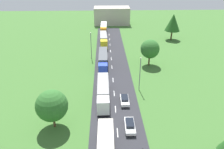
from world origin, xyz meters
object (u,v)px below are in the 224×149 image
Objects in this scene: truck_fourth at (104,39)px; car_fourth at (125,100)px; lamppost_second at (140,72)px; truck_second at (103,91)px; lamppost_third at (91,44)px; truck_third at (103,59)px; distant_building at (112,16)px; tree_oak at (173,23)px; tree_birch at (150,49)px; truck_fifth at (104,28)px; car_third at (130,125)px; tree_pine at (52,106)px.

truck_fourth is 39.40m from car_fourth.
lamppost_second is (8.39, -33.67, 2.54)m from truck_fourth.
truck_fourth reaches higher than truck_second.
lamppost_third is (-3.74, 24.26, 2.64)m from truck_second.
distant_building reaches higher than truck_third.
truck_third is at bearing -137.72° from tree_oak.
truck_fourth is 27.90m from tree_oak.
truck_third is at bearing -90.46° from truck_fourth.
lamppost_second is at bearing 24.29° from truck_second.
car_fourth is 0.55× the size of tree_birch.
tree_oak is (26.93, -11.11, 4.76)m from truck_fifth.
truck_second is 3.07× the size of car_fourth.
car_fourth is at bearing -89.79° from distant_building.
truck_third is 52.04m from distant_building.
lamppost_third reaches higher than truck_fifth.
car_third is 0.54× the size of lamppost_third.
distant_building is (13.33, 78.76, -0.49)m from tree_pine.
distant_building reaches higher than tree_pine.
truck_fifth is at bearing 89.78° from truck_second.
distant_building reaches higher than tree_birch.
truck_second is 2.84× the size of car_third.
car_fourth is (4.60, -1.61, -1.26)m from truck_second.
tree_birch is at bearing -79.79° from distant_building.
lamppost_third is (-8.35, 25.86, 3.91)m from car_fourth.
truck_fourth reaches higher than truck_fifth.
truck_third is 13.93m from tree_birch.
lamppost_third reaches higher than car_fourth.
car_fourth is at bearing 28.09° from tree_pine.
tree_oak reaches higher than distant_building.
tree_birch is (13.63, 0.29, 2.87)m from truck_third.
tree_oak is 0.58× the size of distant_building.
truck_third is at bearing -58.85° from lamppost_third.
tree_oak reaches higher than truck_fourth.
tree_birch is 52.36m from distant_building.
truck_second is at bearing -90.22° from truck_fifth.
car_third is (4.66, -47.53, -1.33)m from truck_fourth.
lamppost_third is at bearing 107.89° from car_fourth.
truck_second is 1.29× the size of tree_oak.
truck_second is at bearing 160.78° from car_fourth.
truck_fifth reaches higher than car_fourth.
tree_pine is at bearing -108.44° from truck_third.
truck_fifth is 1.51× the size of lamppost_third.
truck_third is 0.78× the size of distant_building.
car_fourth is 0.51× the size of lamppost_second.
car_third is (4.81, -10.01, -1.26)m from truck_second.
tree_oak is at bearing -49.95° from distant_building.
tree_birch is at bearing 72.74° from car_third.
tree_birch is 0.45× the size of distant_building.
truck_fifth is 1.71× the size of tree_pine.
lamppost_second is 23.82m from lamppost_third.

